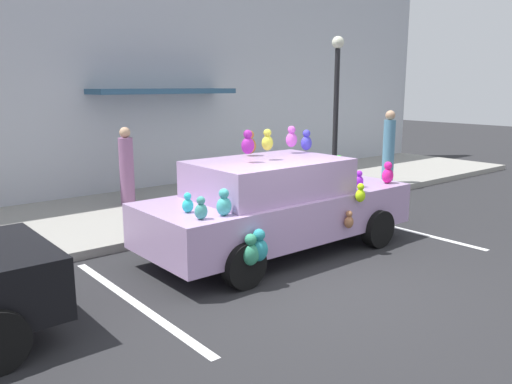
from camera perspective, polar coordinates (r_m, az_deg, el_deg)
The scene contains 10 objects.
ground_plane at distance 7.26m, azimuth 5.79°, elevation -10.22°, with size 60.00×60.00×0.00m, color #262628.
sidewalk at distance 11.16m, azimuth -12.68°, elevation -2.20°, with size 24.00×4.00×0.15m, color gray.
storefront_building at distance 12.82m, azimuth -17.71°, elevation 13.37°, with size 24.00×1.25×6.40m.
parking_stripe_front at distance 10.36m, azimuth 15.26°, elevation -3.81°, with size 0.12×3.60×0.01m, color silver.
parking_stripe_rear at distance 6.88m, azimuth -13.22°, elevation -11.73°, with size 0.12×3.60×0.01m, color silver.
plush_covered_car at distance 8.42m, azimuth 2.32°, elevation -1.35°, with size 4.64×2.12×2.04m.
teddy_bear_on_sidewalk at distance 12.01m, azimuth 6.48°, elevation 0.77°, with size 0.33×0.27×0.62m.
street_lamp_post at distance 12.29m, azimuth 8.82°, elevation 10.14°, with size 0.28×0.28×3.63m.
pedestrian_near_shopfront at distance 11.48m, azimuth -14.04°, elevation 2.54°, with size 0.31×0.31×1.68m.
pedestrian_walking_past at distance 14.05m, azimuth 14.38°, elevation 4.66°, with size 0.30×0.30×1.91m.
Camera 1 is at (-4.80, -4.72, 2.71)m, focal length 36.37 mm.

